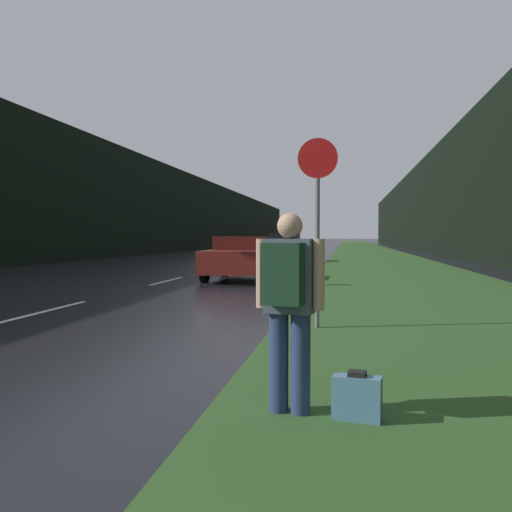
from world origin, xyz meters
The scene contains 13 objects.
grass_verge centered at (7.49, 40.00, 0.01)m, with size 6.00×240.00×0.02m, color #2D5123.
lane_stripe_b centered at (0.00, 6.92, 0.00)m, with size 0.12×3.00×0.01m, color silver.
lane_stripe_c centered at (0.00, 13.92, 0.00)m, with size 0.12×3.00×0.01m, color silver.
lane_stripe_d centered at (0.00, 20.92, 0.00)m, with size 0.12×3.00×0.01m, color silver.
lane_stripe_e centered at (0.00, 27.92, 0.00)m, with size 0.12×3.00×0.01m, color silver.
lane_stripe_f centered at (0.00, 34.92, 0.00)m, with size 0.12×3.00×0.01m, color silver.
treeline_far_side centered at (-10.49, 50.00, 3.76)m, with size 2.00×140.00×7.53m, color black.
treeline_near_side centered at (13.49, 50.00, 4.30)m, with size 2.00×140.00×8.60m, color black.
stop_sign centered at (5.16, 5.80, 1.72)m, with size 0.61×0.07×2.90m.
hitchhiker_with_backpack centered at (5.15, 1.74, 0.92)m, with size 0.55×0.44×1.60m.
suitcase centered at (5.68, 1.69, 0.18)m, with size 0.39×0.22×0.39m.
car_passing_near centered at (2.24, 14.92, 0.72)m, with size 2.03×4.36×1.41m.
car_passing_far centered at (2.24, 27.20, 0.78)m, with size 1.85×4.34×1.58m.
Camera 1 is at (5.59, -2.45, 1.42)m, focal length 38.00 mm.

